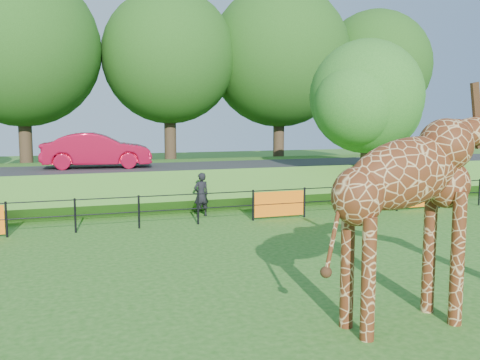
{
  "coord_description": "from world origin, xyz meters",
  "views": [
    {
      "loc": [
        -4.55,
        -9.38,
        3.63
      ],
      "look_at": [
        0.02,
        3.71,
        2.0
      ],
      "focal_mm": 40.0,
      "sensor_mm": 36.0,
      "label": 1
    }
  ],
  "objects_px": {
    "giraffe": "(452,215)",
    "tree_east": "(368,101)",
    "car_red": "(97,150)",
    "visitor": "(201,195)"
  },
  "relations": [
    {
      "from": "giraffe",
      "to": "tree_east",
      "type": "xyz_separation_m",
      "value": [
        5.45,
        11.35,
        2.4
      ]
    },
    {
      "from": "visitor",
      "to": "tree_east",
      "type": "bearing_deg",
      "value": 171.16
    },
    {
      "from": "car_red",
      "to": "visitor",
      "type": "bearing_deg",
      "value": -142.18
    },
    {
      "from": "car_red",
      "to": "tree_east",
      "type": "xyz_separation_m",
      "value": [
        10.37,
        -5.08,
        2.09
      ]
    },
    {
      "from": "visitor",
      "to": "tree_east",
      "type": "height_order",
      "value": "tree_east"
    },
    {
      "from": "giraffe",
      "to": "tree_east",
      "type": "bearing_deg",
      "value": 60.89
    },
    {
      "from": "tree_east",
      "to": "car_red",
      "type": "bearing_deg",
      "value": 153.91
    },
    {
      "from": "car_red",
      "to": "tree_east",
      "type": "bearing_deg",
      "value": -109.97
    },
    {
      "from": "giraffe",
      "to": "tree_east",
      "type": "height_order",
      "value": "tree_east"
    },
    {
      "from": "car_red",
      "to": "visitor",
      "type": "xyz_separation_m",
      "value": [
        3.27,
        -5.3,
        -1.38
      ]
    }
  ]
}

